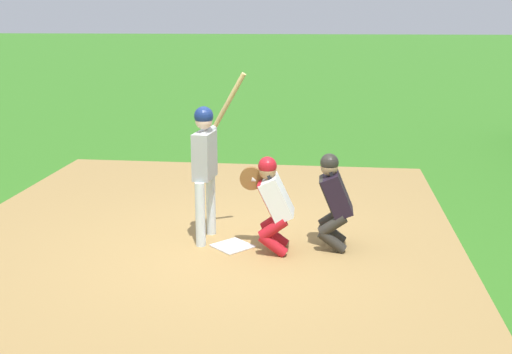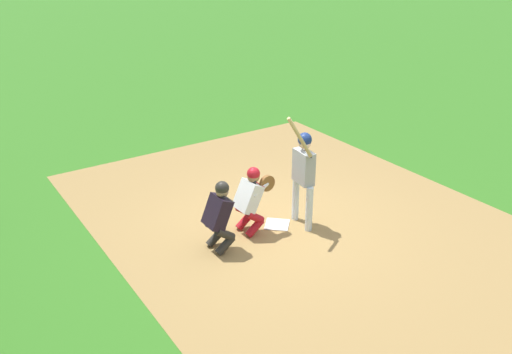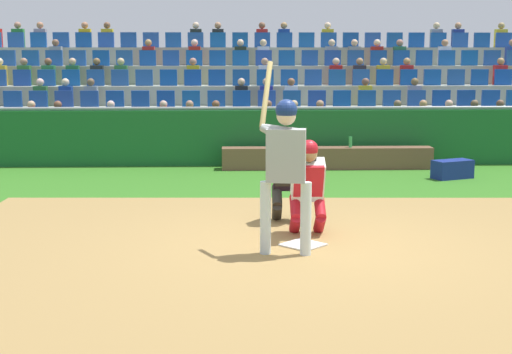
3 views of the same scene
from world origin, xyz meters
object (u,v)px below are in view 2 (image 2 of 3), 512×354
Objects in this scene: catcher_crouching at (251,197)px; home_plate_umpire at (220,213)px; home_plate_marker at (277,224)px; batter_at_plate at (304,169)px.

catcher_crouching is 0.99× the size of home_plate_umpire.
home_plate_marker is 0.88m from catcher_crouching.
home_plate_marker is 0.34× the size of home_plate_umpire.
home_plate_marker is 1.48m from home_plate_umpire.
batter_at_plate is at bearing 84.21° from home_plate_umpire.
home_plate_marker is at bearing -123.95° from batter_at_plate.
catcher_crouching is 0.81m from home_plate_umpire.
home_plate_umpire is at bearing -76.79° from catcher_crouching.
home_plate_umpire reaches higher than catcher_crouching.
catcher_crouching is (-0.36, -0.91, -0.44)m from batter_at_plate.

